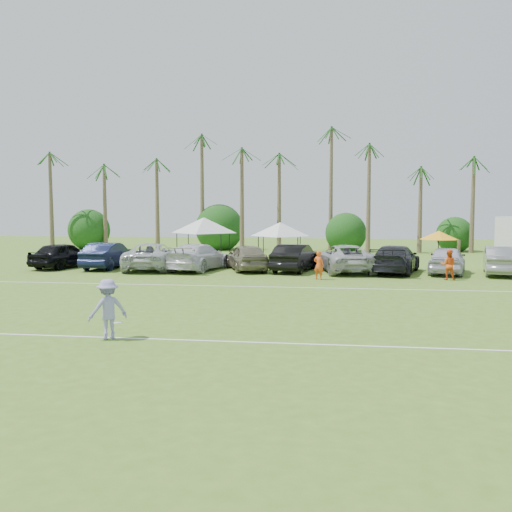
# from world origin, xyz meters

# --- Properties ---
(ground) EXTENTS (120.00, 120.00, 0.00)m
(ground) POSITION_xyz_m (0.00, 0.00, 0.00)
(ground) COLOR #496D20
(ground) RESTS_ON ground
(field_lines) EXTENTS (80.00, 12.10, 0.01)m
(field_lines) POSITION_xyz_m (0.00, 8.00, 0.01)
(field_lines) COLOR white
(field_lines) RESTS_ON ground
(palm_tree_0) EXTENTS (2.40, 2.40, 8.90)m
(palm_tree_0) POSITION_xyz_m (-22.00, 38.00, 7.48)
(palm_tree_0) COLOR brown
(palm_tree_0) RESTS_ON ground
(palm_tree_1) EXTENTS (2.40, 2.40, 9.90)m
(palm_tree_1) POSITION_xyz_m (-17.00, 38.00, 8.35)
(palm_tree_1) COLOR brown
(palm_tree_1) RESTS_ON ground
(palm_tree_2) EXTENTS (2.40, 2.40, 10.90)m
(palm_tree_2) POSITION_xyz_m (-12.00, 38.00, 9.21)
(palm_tree_2) COLOR brown
(palm_tree_2) RESTS_ON ground
(palm_tree_3) EXTENTS (2.40, 2.40, 11.90)m
(palm_tree_3) POSITION_xyz_m (-8.00, 38.00, 10.06)
(palm_tree_3) COLOR brown
(palm_tree_3) RESTS_ON ground
(palm_tree_4) EXTENTS (2.40, 2.40, 8.90)m
(palm_tree_4) POSITION_xyz_m (-4.00, 38.00, 7.48)
(palm_tree_4) COLOR brown
(palm_tree_4) RESTS_ON ground
(palm_tree_5) EXTENTS (2.40, 2.40, 9.90)m
(palm_tree_5) POSITION_xyz_m (0.00, 38.00, 8.35)
(palm_tree_5) COLOR brown
(palm_tree_5) RESTS_ON ground
(palm_tree_6) EXTENTS (2.40, 2.40, 10.90)m
(palm_tree_6) POSITION_xyz_m (4.00, 38.00, 9.21)
(palm_tree_6) COLOR brown
(palm_tree_6) RESTS_ON ground
(palm_tree_7) EXTENTS (2.40, 2.40, 11.90)m
(palm_tree_7) POSITION_xyz_m (8.00, 38.00, 10.06)
(palm_tree_7) COLOR brown
(palm_tree_7) RESTS_ON ground
(palm_tree_8) EXTENTS (2.40, 2.40, 8.90)m
(palm_tree_8) POSITION_xyz_m (13.00, 38.00, 7.48)
(palm_tree_8) COLOR brown
(palm_tree_8) RESTS_ON ground
(palm_tree_9) EXTENTS (2.40, 2.40, 9.90)m
(palm_tree_9) POSITION_xyz_m (18.00, 38.00, 8.35)
(palm_tree_9) COLOR brown
(palm_tree_9) RESTS_ON ground
(bush_tree_0) EXTENTS (4.00, 4.00, 4.00)m
(bush_tree_0) POSITION_xyz_m (-19.00, 39.00, 1.80)
(bush_tree_0) COLOR brown
(bush_tree_0) RESTS_ON ground
(bush_tree_1) EXTENTS (4.00, 4.00, 4.00)m
(bush_tree_1) POSITION_xyz_m (-6.00, 39.00, 1.80)
(bush_tree_1) COLOR brown
(bush_tree_1) RESTS_ON ground
(bush_tree_2) EXTENTS (4.00, 4.00, 4.00)m
(bush_tree_2) POSITION_xyz_m (6.00, 39.00, 1.80)
(bush_tree_2) COLOR brown
(bush_tree_2) RESTS_ON ground
(bush_tree_3) EXTENTS (4.00, 4.00, 4.00)m
(bush_tree_3) POSITION_xyz_m (16.00, 39.00, 1.80)
(bush_tree_3) COLOR brown
(bush_tree_3) RESTS_ON ground
(sideline_player_a) EXTENTS (0.71, 0.60, 1.64)m
(sideline_player_a) POSITION_xyz_m (4.13, 17.40, 0.82)
(sideline_player_a) COLOR #F5591B
(sideline_player_a) RESTS_ON ground
(sideline_player_b) EXTENTS (0.93, 0.79, 1.71)m
(sideline_player_b) POSITION_xyz_m (11.37, 18.22, 0.85)
(sideline_player_b) COLOR #F65D1B
(sideline_player_b) RESTS_ON ground
(canopy_tent_left) EXTENTS (4.82, 4.82, 3.91)m
(canopy_tent_left) POSITION_xyz_m (-4.39, 25.42, 3.35)
(canopy_tent_left) COLOR black
(canopy_tent_left) RESTS_ON ground
(canopy_tent_right) EXTENTS (4.31, 4.31, 3.49)m
(canopy_tent_right) POSITION_xyz_m (1.04, 26.42, 2.99)
(canopy_tent_right) COLOR black
(canopy_tent_right) RESTS_ON ground
(market_umbrella) EXTENTS (2.36, 2.36, 2.63)m
(market_umbrella) POSITION_xyz_m (11.40, 21.70, 2.36)
(market_umbrella) COLOR black
(market_umbrella) RESTS_ON ground
(frisbee_player) EXTENTS (1.39, 1.30, 1.88)m
(frisbee_player) POSITION_xyz_m (-1.96, 1.87, 0.94)
(frisbee_player) COLOR #8F8BC5
(frisbee_player) RESTS_ON ground
(parked_car_0) EXTENTS (3.25, 5.44, 1.74)m
(parked_car_0) POSITION_xyz_m (-13.15, 21.28, 0.87)
(parked_car_0) COLOR black
(parked_car_0) RESTS_ON ground
(parked_car_1) EXTENTS (1.97, 5.31, 1.74)m
(parked_car_1) POSITION_xyz_m (-10.02, 21.42, 0.87)
(parked_car_1) COLOR black
(parked_car_1) RESTS_ON ground
(parked_car_2) EXTENTS (3.56, 6.53, 1.74)m
(parked_car_2) POSITION_xyz_m (-6.89, 21.10, 0.87)
(parked_car_2) COLOR #BBBDC0
(parked_car_2) RESTS_ON ground
(parked_car_3) EXTENTS (3.60, 6.35, 1.74)m
(parked_car_3) POSITION_xyz_m (-3.76, 21.10, 0.87)
(parked_car_3) COLOR silver
(parked_car_3) RESTS_ON ground
(parked_car_4) EXTENTS (3.76, 5.49, 1.74)m
(parked_car_4) POSITION_xyz_m (-0.63, 21.42, 0.87)
(parked_car_4) COLOR #78715A
(parked_car_4) RESTS_ON ground
(parked_car_5) EXTENTS (2.88, 5.53, 1.74)m
(parked_car_5) POSITION_xyz_m (2.50, 21.45, 0.87)
(parked_car_5) COLOR black
(parked_car_5) RESTS_ON ground
(parked_car_6) EXTENTS (4.14, 6.72, 1.74)m
(parked_car_6) POSITION_xyz_m (5.63, 21.45, 0.87)
(parked_car_6) COLOR #B0B0B3
(parked_car_6) RESTS_ON ground
(parked_car_7) EXTENTS (3.88, 6.40, 1.74)m
(parked_car_7) POSITION_xyz_m (8.75, 21.29, 0.87)
(parked_car_7) COLOR black
(parked_car_7) RESTS_ON ground
(parked_car_8) EXTENTS (3.19, 5.43, 1.74)m
(parked_car_8) POSITION_xyz_m (11.88, 21.36, 0.87)
(parked_car_8) COLOR silver
(parked_car_8) RESTS_ON ground
(parked_car_9) EXTENTS (2.85, 5.53, 1.74)m
(parked_car_9) POSITION_xyz_m (15.01, 21.27, 0.87)
(parked_car_9) COLOR gray
(parked_car_9) RESTS_ON ground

